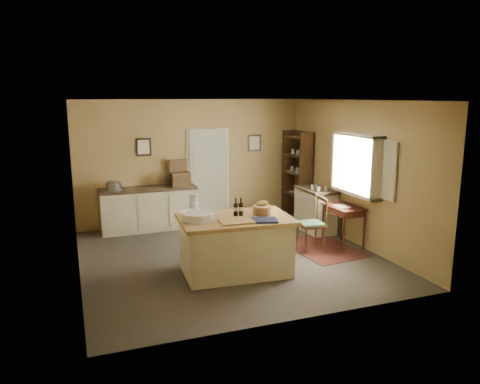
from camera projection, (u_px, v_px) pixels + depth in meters
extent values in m
plane|color=#4A4338|center=(230.00, 257.00, 8.20)|extent=(5.00, 5.00, 0.00)
cube|color=#967A4A|center=(192.00, 162.00, 10.22)|extent=(5.00, 0.10, 2.70)
cube|color=#967A4A|center=(297.00, 216.00, 5.62)|extent=(5.00, 0.10, 2.70)
cube|color=#967A4A|center=(74.00, 192.00, 7.07)|extent=(0.10, 5.00, 2.70)
cube|color=#967A4A|center=(356.00, 173.00, 8.77)|extent=(0.10, 5.00, 2.70)
plane|color=silver|center=(229.00, 100.00, 7.65)|extent=(5.00, 5.00, 0.00)
cube|color=#9FA389|center=(208.00, 175.00, 10.37)|extent=(0.97, 0.06, 2.11)
cube|color=black|center=(144.00, 147.00, 9.77)|extent=(0.32, 0.02, 0.38)
cube|color=beige|center=(144.00, 147.00, 9.76)|extent=(0.24, 0.01, 0.30)
cube|color=black|center=(254.00, 143.00, 10.62)|extent=(0.32, 0.02, 0.38)
cube|color=beige|center=(255.00, 143.00, 10.61)|extent=(0.24, 0.01, 0.30)
cube|color=beige|center=(355.00, 193.00, 8.61)|extent=(0.25, 1.32, 0.06)
cube|color=beige|center=(358.00, 135.00, 8.40)|extent=(0.25, 1.32, 0.06)
cube|color=white|center=(362.00, 164.00, 8.54)|extent=(0.01, 1.20, 1.00)
cube|color=beige|center=(389.00, 171.00, 7.78)|extent=(0.04, 0.35, 1.00)
cube|color=beige|center=(336.00, 158.00, 9.29)|extent=(0.04, 0.35, 1.00)
cube|color=beige|center=(236.00, 247.00, 7.40)|extent=(1.68, 1.12, 0.85)
cube|color=#AC814C|center=(236.00, 219.00, 7.30)|extent=(1.81, 1.25, 0.06)
cylinder|color=white|center=(198.00, 216.00, 7.16)|extent=(0.51, 0.51, 0.11)
cube|color=#AC814C|center=(237.00, 222.00, 7.00)|extent=(0.53, 0.39, 0.03)
cube|color=black|center=(264.00, 220.00, 7.09)|extent=(0.48, 0.42, 0.02)
cylinder|color=#9C713F|center=(262.00, 210.00, 7.47)|extent=(0.30, 0.30, 0.14)
cylinder|color=black|center=(236.00, 207.00, 7.37)|extent=(0.07, 0.07, 0.29)
cylinder|color=black|center=(241.00, 207.00, 7.39)|extent=(0.07, 0.07, 0.29)
cube|color=beige|center=(149.00, 210.00, 9.78)|extent=(1.96, 0.54, 0.85)
cube|color=#332319|center=(148.00, 189.00, 9.69)|extent=(2.00, 0.57, 0.05)
cube|color=#48321C|center=(180.00, 179.00, 9.89)|extent=(0.39, 0.29, 0.28)
cylinder|color=#59544F|center=(114.00, 186.00, 9.43)|extent=(0.33, 0.33, 0.18)
cube|color=#461716|center=(321.00, 248.00, 8.68)|extent=(1.27, 1.71, 0.01)
cube|color=#34130D|center=(344.00, 207.00, 8.68)|extent=(0.50, 0.82, 0.03)
cube|color=#34130D|center=(344.00, 210.00, 8.69)|extent=(0.44, 0.76, 0.10)
cube|color=silver|center=(342.00, 206.00, 8.66)|extent=(0.22, 0.30, 0.01)
cylinder|color=black|center=(342.00, 202.00, 8.91)|extent=(0.05, 0.05, 0.05)
cylinder|color=#34130D|center=(344.00, 233.00, 8.35)|extent=(0.04, 0.04, 0.72)
cylinder|color=#34130D|center=(364.00, 231.00, 8.49)|extent=(0.04, 0.04, 0.72)
cylinder|color=#34130D|center=(323.00, 223.00, 9.03)|extent=(0.04, 0.04, 0.72)
cylinder|color=#34130D|center=(342.00, 221.00, 9.17)|extent=(0.04, 0.04, 0.72)
cube|color=beige|center=(315.00, 211.00, 9.71)|extent=(0.51, 0.93, 0.85)
cube|color=#332319|center=(316.00, 190.00, 9.62)|extent=(0.54, 0.97, 0.05)
cylinder|color=silver|center=(318.00, 188.00, 9.46)|extent=(0.22, 0.22, 0.09)
cube|color=#321F10|center=(306.00, 178.00, 10.22)|extent=(0.34, 0.04, 2.00)
cube|color=#321F10|center=(289.00, 172.00, 11.01)|extent=(0.34, 0.04, 2.00)
cube|color=#321F10|center=(303.00, 175.00, 10.67)|extent=(0.02, 0.90, 2.00)
cube|color=#321F10|center=(296.00, 216.00, 10.81)|extent=(0.34, 0.86, 0.03)
cube|color=#321F10|center=(297.00, 195.00, 10.70)|extent=(0.34, 0.86, 0.03)
cube|color=#321F10|center=(297.00, 173.00, 10.60)|extent=(0.34, 0.86, 0.03)
cube|color=#321F10|center=(298.00, 156.00, 10.52)|extent=(0.34, 0.86, 0.03)
cube|color=#321F10|center=(298.00, 138.00, 10.44)|extent=(0.34, 0.86, 0.03)
cylinder|color=white|center=(297.00, 171.00, 10.59)|extent=(0.12, 0.12, 0.11)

